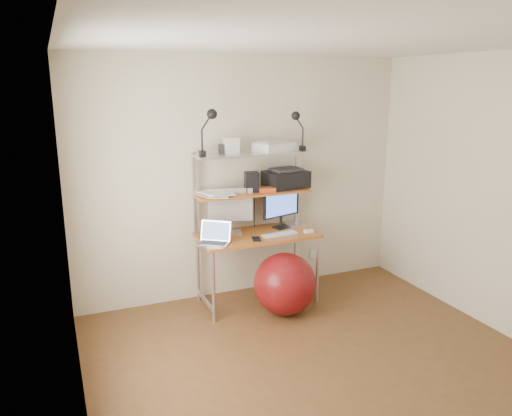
{
  "coord_description": "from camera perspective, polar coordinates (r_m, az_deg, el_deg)",
  "views": [
    {
      "loc": [
        -1.88,
        -3.01,
        2.23
      ],
      "look_at": [
        -0.14,
        1.15,
        1.09
      ],
      "focal_mm": 35.0,
      "sensor_mm": 36.0,
      "label": 1
    }
  ],
  "objects": [
    {
      "name": "laptop",
      "position": [
        4.78,
        -4.75,
        -3.5
      ],
      "size": [
        0.38,
        0.36,
        0.26
      ],
      "rotation": [
        0.0,
        0.0,
        -0.63
      ],
      "color": "silver",
      "rests_on": "desktop"
    },
    {
      "name": "box_grey",
      "position": [
        4.95,
        -3.63,
        6.79
      ],
      "size": [
        0.11,
        0.11,
        0.09
      ],
      "primitive_type": "cube",
      "rotation": [
        0.0,
        0.0,
        0.23
      ],
      "color": "#2A2A2C",
      "rests_on": "top_shelf"
    },
    {
      "name": "box_white",
      "position": [
        4.91,
        -2.85,
        7.14
      ],
      "size": [
        0.14,
        0.11,
        0.16
      ],
      "primitive_type": "cube",
      "rotation": [
        0.0,
        0.0,
        0.02
      ],
      "color": "silver",
      "rests_on": "top_shelf"
    },
    {
      "name": "paper_stack",
      "position": [
        4.93,
        -4.68,
        1.67
      ],
      "size": [
        0.4,
        0.41,
        0.03
      ],
      "color": "white",
      "rests_on": "mid_shelf"
    },
    {
      "name": "mac_mini",
      "position": [
        5.32,
        4.44,
        -1.89
      ],
      "size": [
        0.21,
        0.21,
        0.04
      ],
      "primitive_type": "cube",
      "rotation": [
        0.0,
        0.0,
        0.02
      ],
      "color": "silver",
      "rests_on": "desktop"
    },
    {
      "name": "clip_lamp_right",
      "position": [
        5.09,
        4.73,
        9.75
      ],
      "size": [
        0.16,
        0.09,
        0.4
      ],
      "color": "black",
      "rests_on": "top_shelf"
    },
    {
      "name": "phone",
      "position": [
        4.87,
        0.03,
        -3.56
      ],
      "size": [
        0.11,
        0.16,
        0.01
      ],
      "primitive_type": "cube",
      "rotation": [
        0.0,
        0.0,
        -0.27
      ],
      "color": "black",
      "rests_on": "desktop"
    },
    {
      "name": "monitor_black",
      "position": [
        5.22,
        2.9,
        0.27
      ],
      "size": [
        0.46,
        0.19,
        0.47
      ],
      "rotation": [
        0.0,
        0.0,
        0.28
      ],
      "color": "black",
      "rests_on": "desktop"
    },
    {
      "name": "printer",
      "position": [
        5.24,
        3.44,
        3.37
      ],
      "size": [
        0.47,
        0.35,
        0.21
      ],
      "rotation": [
        0.0,
        0.0,
        0.12
      ],
      "color": "black",
      "rests_on": "mid_shelf"
    },
    {
      "name": "clip_lamp_left",
      "position": [
        4.73,
        -5.29,
        9.78
      ],
      "size": [
        0.18,
        0.1,
        0.44
      ],
      "color": "black",
      "rests_on": "top_shelf"
    },
    {
      "name": "room",
      "position": [
        3.68,
        8.92,
        -1.44
      ],
      "size": [
        3.6,
        3.6,
        3.6
      ],
      "color": "brown",
      "rests_on": "ground"
    },
    {
      "name": "keyboard",
      "position": [
        5.03,
        2.73,
        -3.01
      ],
      "size": [
        0.38,
        0.14,
        0.01
      ],
      "primitive_type": "cube",
      "rotation": [
        0.0,
        0.0,
        0.1
      ],
      "color": "silver",
      "rests_on": "desktop"
    },
    {
      "name": "mouse",
      "position": [
        5.13,
        6.05,
        -2.64
      ],
      "size": [
        0.09,
        0.06,
        0.03
      ],
      "primitive_type": "cube",
      "rotation": [
        0.0,
        0.0,
        0.02
      ],
      "color": "silver",
      "rests_on": "desktop"
    },
    {
      "name": "exercise_ball",
      "position": [
        4.95,
        3.33,
        -8.67
      ],
      "size": [
        0.62,
        0.62,
        0.62
      ],
      "primitive_type": "sphere",
      "color": "maroon",
      "rests_on": "floor"
    },
    {
      "name": "scanner",
      "position": [
        5.1,
        2.1,
        7.07
      ],
      "size": [
        0.45,
        0.36,
        0.1
      ],
      "rotation": [
        0.0,
        0.0,
        0.32
      ],
      "color": "silver",
      "rests_on": "top_shelf"
    },
    {
      "name": "computer_desk",
      "position": [
        5.05,
        -0.11,
        -0.43
      ],
      "size": [
        1.2,
        0.6,
        1.57
      ],
      "color": "#B96024",
      "rests_on": "ground"
    },
    {
      "name": "red_box",
      "position": [
        5.06,
        1.25,
        2.13
      ],
      "size": [
        0.19,
        0.15,
        0.05
      ],
      "primitive_type": "cube",
      "rotation": [
        0.0,
        0.0,
        -0.22
      ],
      "color": "#B1431C",
      "rests_on": "mid_shelf"
    },
    {
      "name": "nas_cube",
      "position": [
        5.04,
        -0.49,
        3.0
      ],
      "size": [
        0.16,
        0.16,
        0.2
      ],
      "primitive_type": "cube",
      "rotation": [
        0.0,
        0.0,
        -0.21
      ],
      "color": "black",
      "rests_on": "mid_shelf"
    },
    {
      "name": "monitor_silver",
      "position": [
        5.02,
        -2.94,
        0.06
      ],
      "size": [
        0.44,
        0.21,
        0.5
      ],
      "rotation": [
        0.0,
        0.0,
        -0.28
      ],
      "color": "#B0B0B5",
      "rests_on": "desktop"
    },
    {
      "name": "wall_outlet",
      "position": [
        5.84,
        6.57,
        -5.2
      ],
      "size": [
        0.08,
        0.01,
        0.12
      ],
      "primitive_type": "cube",
      "color": "silver",
      "rests_on": "room"
    }
  ]
}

